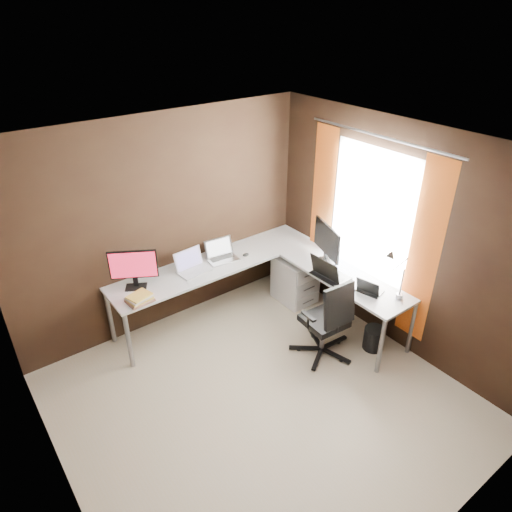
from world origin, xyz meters
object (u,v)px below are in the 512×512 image
(laptop_silver, at_px, (221,255))
(book_stack, at_px, (140,298))
(monitor_right, at_px, (327,241))
(laptop_white, at_px, (192,266))
(laptop_black_small, at_px, (369,289))
(wastebasket, at_px, (374,338))
(office_chair, at_px, (325,333))
(laptop_black_big, at_px, (328,273))
(drawer_pedestal, at_px, (295,279))
(desk_lamp, at_px, (395,270))
(monitor_left, at_px, (133,267))

(laptop_silver, relative_size, book_stack, 1.34)
(monitor_right, distance_m, book_stack, 2.21)
(laptop_silver, bearing_deg, laptop_white, -169.79)
(laptop_black_small, xyz_separation_m, wastebasket, (0.07, -0.11, -0.64))
(monitor_right, xyz_separation_m, laptop_white, (-1.37, 0.79, -0.22))
(monitor_right, height_order, book_stack, monitor_right)
(monitor_right, distance_m, office_chair, 1.07)
(office_chair, height_order, wastebasket, office_chair)
(book_stack, bearing_deg, office_chair, -35.92)
(laptop_black_big, relative_size, laptop_black_small, 1.40)
(book_stack, height_order, wastebasket, book_stack)
(drawer_pedestal, relative_size, desk_lamp, 1.09)
(monitor_left, distance_m, laptop_black_small, 2.53)
(laptop_white, distance_m, laptop_silver, 0.42)
(desk_lamp, distance_m, wastebasket, 0.95)
(office_chair, bearing_deg, laptop_white, 125.47)
(monitor_left, bearing_deg, desk_lamp, -11.21)
(laptop_black_big, distance_m, office_chair, 0.67)
(monitor_left, xyz_separation_m, book_stack, (-0.09, -0.28, -0.21))
(drawer_pedestal, distance_m, desk_lamp, 1.58)
(laptop_white, xyz_separation_m, book_stack, (-0.75, -0.22, -0.01))
(monitor_right, distance_m, wastebasket, 1.22)
(monitor_left, xyz_separation_m, laptop_white, (0.66, -0.06, -0.20))
(drawer_pedestal, height_order, monitor_left, monitor_left)
(monitor_left, relative_size, laptop_black_big, 1.09)
(laptop_white, xyz_separation_m, office_chair, (0.85, -1.37, -0.50))
(laptop_silver, height_order, wastebasket, laptop_silver)
(laptop_white, height_order, desk_lamp, desk_lamp)
(drawer_pedestal, relative_size, laptop_white, 1.57)
(laptop_white, distance_m, wastebasket, 2.23)
(monitor_left, relative_size, laptop_black_small, 1.54)
(laptop_white, relative_size, laptop_black_small, 1.28)
(monitor_left, relative_size, wastebasket, 1.69)
(laptop_white, distance_m, office_chair, 1.69)
(laptop_black_big, distance_m, desk_lamp, 0.78)
(laptop_silver, bearing_deg, laptop_black_big, -50.06)
(monitor_right, relative_size, book_stack, 2.02)
(laptop_black_small, xyz_separation_m, office_chair, (-0.44, 0.16, -0.48))
(desk_lamp, bearing_deg, monitor_left, 122.60)
(laptop_white, xyz_separation_m, laptop_silver, (0.42, 0.03, -0.00))
(monitor_left, height_order, laptop_black_small, monitor_left)
(laptop_silver, relative_size, laptop_black_big, 0.91)
(laptop_black_small, bearing_deg, book_stack, 43.16)
(laptop_silver, xyz_separation_m, wastebasket, (0.93, -1.68, -0.65))
(laptop_white, relative_size, laptop_silver, 1.00)
(laptop_black_small, height_order, wastebasket, laptop_black_small)
(book_stack, bearing_deg, drawer_pedestal, -4.22)
(laptop_white, relative_size, office_chair, 0.39)
(laptop_black_small, relative_size, wastebasket, 1.10)
(monitor_left, bearing_deg, laptop_black_small, -9.35)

